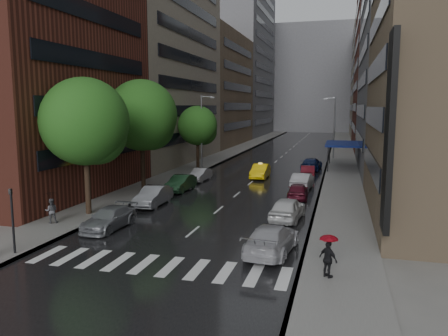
% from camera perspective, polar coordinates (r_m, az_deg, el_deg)
% --- Properties ---
extents(ground, '(220.00, 220.00, 0.00)m').
position_cam_1_polar(ground, '(24.17, -7.26, -10.85)').
color(ground, gray).
rests_on(ground, ground).
extents(road, '(14.00, 140.00, 0.01)m').
position_cam_1_polar(road, '(72.08, 7.94, 1.80)').
color(road, black).
rests_on(road, ground).
extents(sidewalk_left, '(4.00, 140.00, 0.15)m').
position_cam_1_polar(sidewalk_left, '(73.72, 0.98, 2.07)').
color(sidewalk_left, gray).
rests_on(sidewalk_left, ground).
extents(sidewalk_right, '(4.00, 140.00, 0.15)m').
position_cam_1_polar(sidewalk_right, '(71.54, 15.11, 1.61)').
color(sidewalk_right, gray).
rests_on(sidewalk_right, ground).
extents(crosswalk, '(13.15, 2.80, 0.01)m').
position_cam_1_polar(crosswalk, '(22.36, -8.76, -12.44)').
color(crosswalk, silver).
rests_on(crosswalk, ground).
extents(buildings_left, '(8.00, 108.00, 38.00)m').
position_cam_1_polar(buildings_left, '(83.77, -1.59, 13.70)').
color(buildings_left, maroon).
rests_on(buildings_left, ground).
extents(buildings_right, '(8.05, 109.10, 36.00)m').
position_cam_1_polar(buildings_right, '(78.40, 20.03, 12.91)').
color(buildings_right, '#937A5B').
rests_on(buildings_right, ground).
extents(building_far, '(40.00, 14.00, 32.00)m').
position_cam_1_polar(building_far, '(139.64, 11.62, 11.30)').
color(building_far, slate).
rests_on(building_far, ground).
extents(tree_near, '(6.17, 6.17, 9.83)m').
position_cam_1_polar(tree_near, '(32.21, -17.73, 5.78)').
color(tree_near, '#382619').
rests_on(tree_near, ground).
extents(tree_mid, '(6.40, 6.40, 10.20)m').
position_cam_1_polar(tree_mid, '(40.16, -10.70, 6.78)').
color(tree_mid, '#382619').
rests_on(tree_mid, ground).
extents(tree_far, '(4.94, 4.94, 7.87)m').
position_cam_1_polar(tree_far, '(54.85, -3.48, 5.54)').
color(tree_far, '#382619').
rests_on(tree_far, ground).
extents(taxi, '(1.66, 4.66, 1.53)m').
position_cam_1_polar(taxi, '(47.81, 4.76, -0.41)').
color(taxi, yellow).
rests_on(taxi, ground).
extents(parked_cars_left, '(2.14, 23.20, 1.53)m').
position_cam_1_polar(parked_cars_left, '(36.47, -8.18, -3.21)').
color(parked_cars_left, slate).
rests_on(parked_cars_left, ground).
extents(parked_cars_right, '(2.70, 37.00, 1.61)m').
position_cam_1_polar(parked_cars_right, '(38.64, 9.76, -2.54)').
color(parked_cars_right, '#AEADB3').
rests_on(parked_cars_right, ground).
extents(ped_black_umbrella, '(1.00, 0.98, 2.09)m').
position_cam_1_polar(ped_black_umbrella, '(30.98, -21.66, -4.46)').
color(ped_black_umbrella, '#4F4F54').
rests_on(ped_black_umbrella, sidewalk_left).
extents(ped_red_umbrella, '(1.03, 0.95, 2.01)m').
position_cam_1_polar(ped_red_umbrella, '(20.45, 13.49, -10.65)').
color(ped_red_umbrella, black).
rests_on(ped_red_umbrella, sidewalk_right).
extents(traffic_light, '(0.18, 0.15, 3.45)m').
position_cam_1_polar(traffic_light, '(25.33, -25.92, -5.49)').
color(traffic_light, black).
rests_on(traffic_light, sidewalk_left).
extents(street_lamp_left, '(1.74, 0.22, 9.00)m').
position_cam_1_polar(street_lamp_left, '(53.80, -2.87, 4.97)').
color(street_lamp_left, gray).
rests_on(street_lamp_left, sidewalk_left).
extents(street_lamp_right, '(1.74, 0.22, 9.00)m').
position_cam_1_polar(street_lamp_right, '(66.19, 14.15, 5.32)').
color(street_lamp_right, gray).
rests_on(street_lamp_right, sidewalk_right).
extents(awning, '(4.00, 8.00, 3.12)m').
position_cam_1_polar(awning, '(56.32, 15.20, 3.05)').
color(awning, navy).
rests_on(awning, sidewalk_right).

